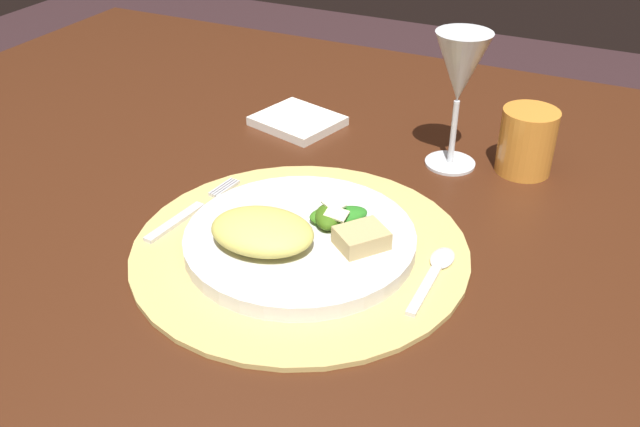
% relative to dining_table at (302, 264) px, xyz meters
% --- Properties ---
extents(dining_table, '(1.49, 1.09, 0.73)m').
position_rel_dining_table_xyz_m(dining_table, '(0.00, 0.00, 0.00)').
color(dining_table, '#432010').
rests_on(dining_table, ground).
extents(placemat, '(0.37, 0.37, 0.01)m').
position_rel_dining_table_xyz_m(placemat, '(0.06, -0.11, 0.11)').
color(placemat, tan).
rests_on(placemat, dining_table).
extents(dinner_plate, '(0.25, 0.25, 0.02)m').
position_rel_dining_table_xyz_m(dinner_plate, '(0.06, -0.11, 0.13)').
color(dinner_plate, silver).
rests_on(dinner_plate, placemat).
extents(pasta_serving, '(0.12, 0.09, 0.03)m').
position_rel_dining_table_xyz_m(pasta_serving, '(0.03, -0.15, 0.15)').
color(pasta_serving, '#D6CE60').
rests_on(pasta_serving, dinner_plate).
extents(salad_greens, '(0.07, 0.07, 0.02)m').
position_rel_dining_table_xyz_m(salad_greens, '(0.08, -0.08, 0.14)').
color(salad_greens, '#3B6514').
rests_on(salad_greens, dinner_plate).
extents(bread_piece, '(0.06, 0.07, 0.02)m').
position_rel_dining_table_xyz_m(bread_piece, '(0.13, -0.11, 0.14)').
color(bread_piece, tan).
rests_on(bread_piece, dinner_plate).
extents(fork, '(0.03, 0.16, 0.00)m').
position_rel_dining_table_xyz_m(fork, '(-0.09, -0.11, 0.12)').
color(fork, silver).
rests_on(fork, placemat).
extents(spoon, '(0.02, 0.12, 0.01)m').
position_rel_dining_table_xyz_m(spoon, '(0.20, -0.09, 0.12)').
color(spoon, silver).
rests_on(spoon, placemat).
extents(napkin, '(0.14, 0.13, 0.01)m').
position_rel_dining_table_xyz_m(napkin, '(-0.09, 0.17, 0.12)').
color(napkin, white).
rests_on(napkin, dining_table).
extents(wine_glass, '(0.07, 0.07, 0.18)m').
position_rel_dining_table_xyz_m(wine_glass, '(0.15, 0.15, 0.24)').
color(wine_glass, silver).
rests_on(wine_glass, dining_table).
extents(amber_tumbler, '(0.07, 0.07, 0.09)m').
position_rel_dining_table_xyz_m(amber_tumbler, '(0.24, 0.18, 0.15)').
color(amber_tumbler, orange).
rests_on(amber_tumbler, dining_table).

